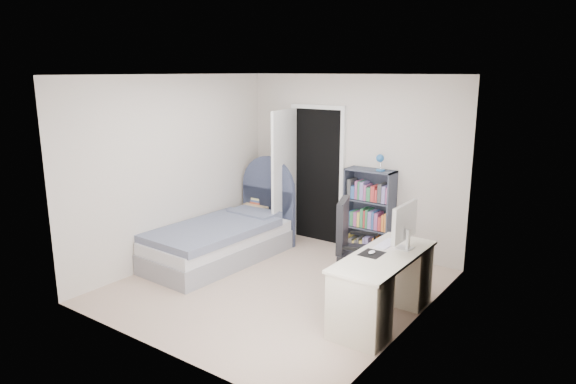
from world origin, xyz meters
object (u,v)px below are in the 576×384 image
Objects in this scene: nightstand at (262,211)px; bookcase at (370,215)px; bed at (224,238)px; desk at (384,284)px; floor_lamp at (283,198)px; office_chair at (354,246)px.

nightstand is 1.75m from bookcase.
desk is at bearing -7.92° from bed.
bed is at bearing -139.94° from bookcase.
nightstand is 0.40m from floor_lamp.
floor_lamp reaches higher than bookcase.
bed is 1.88× the size of office_chair.
floor_lamp is at bearing 88.26° from bed.
bookcase is 1.26× the size of office_chair.
floor_lamp is at bearing 178.76° from bookcase.
nightstand is at bearing 98.75° from bed.
floor_lamp is at bearing 146.02° from desk.
floor_lamp reaches higher than desk.
bookcase reaches higher than desk.
desk is at bearing -27.20° from nightstand.
bookcase reaches higher than bed.
floor_lamp is 3.05m from desk.
bookcase is (1.52, -0.03, -0.02)m from floor_lamp.
bookcase is at bearing 121.08° from desk.
desk is at bearing -58.92° from bookcase.
desk is 1.27× the size of office_chair.
bed is at bearing 172.08° from desk.
office_chair is at bearing -2.51° from bed.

